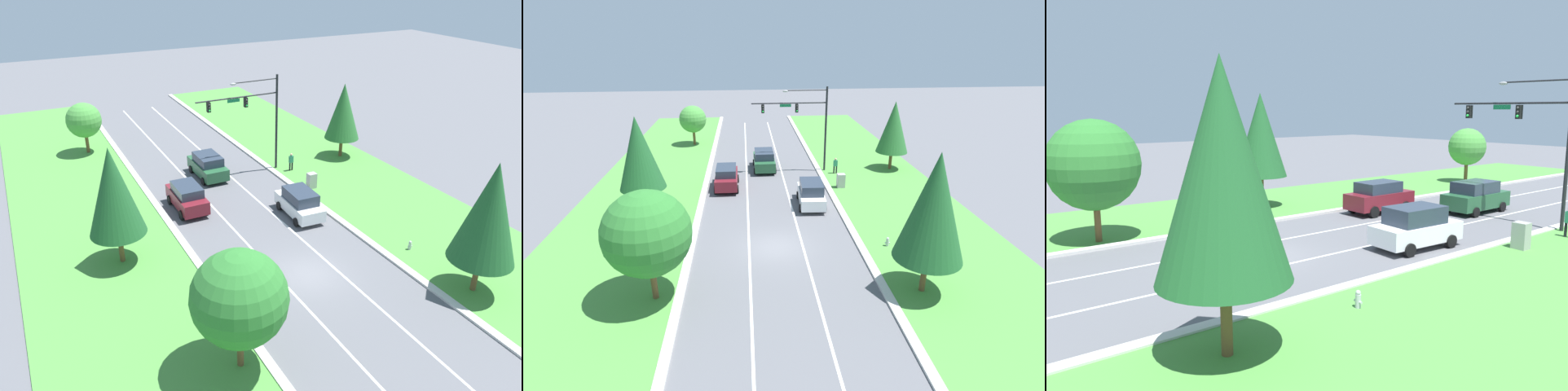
{
  "view_description": "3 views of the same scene",
  "coord_description": "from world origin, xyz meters",
  "views": [
    {
      "loc": [
        -14.32,
        -21.76,
        17.84
      ],
      "look_at": [
        0.43,
        7.27,
        2.13
      ],
      "focal_mm": 35.0,
      "sensor_mm": 36.0,
      "label": 1
    },
    {
      "loc": [
        -1.77,
        -23.87,
        13.39
      ],
      "look_at": [
        0.84,
        3.14,
        2.45
      ],
      "focal_mm": 28.0,
      "sensor_mm": 36.0,
      "label": 2
    },
    {
      "loc": [
        19.16,
        -11.88,
        6.66
      ],
      "look_at": [
        -1.87,
        4.35,
        2.13
      ],
      "focal_mm": 35.0,
      "sensor_mm": 36.0,
      "label": 3
    }
  ],
  "objects": [
    {
      "name": "lane_stripe_inner_left",
      "position": [
        -1.8,
        0.0,
        0.0
      ],
      "size": [
        0.14,
        81.0,
        0.01
      ],
      "color": "white",
      "rests_on": "ground_plane"
    },
    {
      "name": "curb_strip_right",
      "position": [
        5.65,
        0.0,
        0.07
      ],
      "size": [
        0.5,
        90.0,
        0.15
      ],
      "color": "beige",
      "rests_on": "ground_plane"
    },
    {
      "name": "ground_plane",
      "position": [
        0.0,
        0.0,
        0.0
      ],
      "size": [
        160.0,
        160.0,
        0.0
      ],
      "primitive_type": "plane",
      "color": "#5B5B60"
    },
    {
      "name": "oak_far_left_tree",
      "position": [
        -8.24,
        27.45,
        3.3
      ],
      "size": [
        3.31,
        3.31,
        4.97
      ],
      "color": "brown",
      "rests_on": "ground_plane"
    },
    {
      "name": "forest_suv",
      "position": [
        0.06,
        16.72,
        1.04
      ],
      "size": [
        2.29,
        4.8,
        2.04
      ],
      "rotation": [
        0.0,
        0.0,
        0.01
      ],
      "color": "#235633",
      "rests_on": "ground_plane"
    },
    {
      "name": "utility_cabinet",
      "position": [
        6.8,
        10.52,
        0.68
      ],
      "size": [
        0.7,
        0.6,
        1.36
      ],
      "color": "#9E9E99",
      "rests_on": "ground_plane"
    },
    {
      "name": "curb_strip_left",
      "position": [
        -5.65,
        0.0,
        0.07
      ],
      "size": [
        0.5,
        90.0,
        0.15
      ],
      "color": "beige",
      "rests_on": "ground_plane"
    },
    {
      "name": "lane_stripe_inner_right",
      "position": [
        1.8,
        0.0,
        0.0
      ],
      "size": [
        0.14,
        81.0,
        0.01
      ],
      "color": "white",
      "rests_on": "ground_plane"
    },
    {
      "name": "grass_verge_left",
      "position": [
        -10.9,
        0.0,
        0.04
      ],
      "size": [
        10.0,
        90.0,
        0.08
      ],
      "color": "#4C8E3D",
      "rests_on": "ground_plane"
    },
    {
      "name": "fire_hydrant",
      "position": [
        7.41,
        -0.66,
        0.34
      ],
      "size": [
        0.34,
        0.2,
        0.7
      ],
      "color": "#B7B7BC",
      "rests_on": "ground_plane"
    },
    {
      "name": "traffic_signal_mast",
      "position": [
        4.2,
        15.67,
        5.63
      ],
      "size": [
        7.45,
        0.41,
        8.53
      ],
      "color": "black",
      "rests_on": "ground_plane"
    },
    {
      "name": "grass_verge_right",
      "position": [
        10.9,
        0.0,
        0.04
      ],
      "size": [
        10.0,
        90.0,
        0.08
      ],
      "color": "#4C8E3D",
      "rests_on": "ground_plane"
    },
    {
      "name": "conifer_near_right_tree",
      "position": [
        13.17,
        15.5,
        4.46
      ],
      "size": [
        3.22,
        3.22,
        7.05
      ],
      "color": "brown",
      "rests_on": "ground_plane"
    },
    {
      "name": "conifer_far_right_tree",
      "position": [
        7.65,
        -5.73,
        5.1
      ],
      "size": [
        3.66,
        3.66,
        8.03
      ],
      "color": "brown",
      "rests_on": "ground_plane"
    },
    {
      "name": "burgundy_suv",
      "position": [
        -3.63,
        11.6,
        1.06
      ],
      "size": [
        2.17,
        4.6,
        2.05
      ],
      "rotation": [
        0.0,
        0.0,
        -0.0
      ],
      "color": "maroon",
      "rests_on": "ground_plane"
    },
    {
      "name": "white_suv",
      "position": [
        3.45,
        6.87,
        1.04
      ],
      "size": [
        2.35,
        4.65,
        2.07
      ],
      "rotation": [
        0.0,
        0.0,
        -0.05
      ],
      "color": "white",
      "rests_on": "ground_plane"
    },
    {
      "name": "conifer_mid_left_tree",
      "position": [
        -9.79,
        6.53,
        4.93
      ],
      "size": [
        3.48,
        3.48,
        7.73
      ],
      "color": "brown",
      "rests_on": "ground_plane"
    },
    {
      "name": "oak_near_left_tree",
      "position": [
        -6.89,
        -5.02,
        3.94
      ],
      "size": [
        4.52,
        4.52,
        6.21
      ],
      "color": "brown",
      "rests_on": "ground_plane"
    },
    {
      "name": "pedestrian",
      "position": [
        7.14,
        14.51,
        0.94
      ],
      "size": [
        0.4,
        0.26,
        1.69
      ],
      "rotation": [
        0.0,
        0.0,
        3.24
      ],
      "color": "black",
      "rests_on": "ground_plane"
    }
  ]
}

